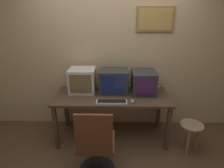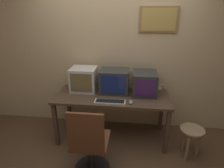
% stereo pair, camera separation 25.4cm
% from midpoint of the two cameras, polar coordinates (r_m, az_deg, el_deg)
% --- Properties ---
extents(wall_back, '(8.00, 0.08, 2.60)m').
position_cam_midpoint_polar(wall_back, '(3.11, 3.39, 9.31)').
color(wall_back, '#D1B284').
rests_on(wall_back, ground_plane).
extents(desk, '(1.73, 0.70, 0.75)m').
position_cam_midpoint_polar(desk, '(2.90, 2.51, -4.99)').
color(desk, '#4C3828').
rests_on(desk, ground_plane).
extents(monitor_left, '(0.40, 0.36, 0.37)m').
position_cam_midpoint_polar(monitor_left, '(3.00, -6.14, 1.41)').
color(monitor_left, beige).
rests_on(monitor_left, desk).
extents(monitor_center, '(0.44, 0.36, 0.36)m').
position_cam_midpoint_polar(monitor_center, '(2.93, 3.21, 0.87)').
color(monitor_center, '#333333').
rests_on(monitor_center, desk).
extents(monitor_right, '(0.36, 0.42, 0.34)m').
position_cam_midpoint_polar(monitor_right, '(2.93, 12.36, 0.19)').
color(monitor_right, '#333333').
rests_on(monitor_right, desk).
extents(keyboard_main, '(0.44, 0.14, 0.03)m').
position_cam_midpoint_polar(keyboard_main, '(2.64, 2.20, -5.47)').
color(keyboard_main, beige).
rests_on(keyboard_main, desk).
extents(mouse_near_keyboard, '(0.06, 0.11, 0.04)m').
position_cam_midpoint_polar(mouse_near_keyboard, '(2.65, 8.52, -5.51)').
color(mouse_near_keyboard, gray).
rests_on(mouse_near_keyboard, desk).
extents(desk_clock, '(0.11, 0.07, 0.10)m').
position_cam_midpoint_polar(desk_clock, '(3.16, 16.51, -1.00)').
color(desk_clock, '#A38456').
rests_on(desk_clock, desk).
extents(office_chair, '(0.47, 0.47, 0.97)m').
position_cam_midpoint_polar(office_chair, '(2.39, -3.65, -18.67)').
color(office_chair, black).
rests_on(office_chair, ground_plane).
extents(side_stool, '(0.33, 0.33, 0.45)m').
position_cam_midpoint_polar(side_stool, '(2.96, 25.37, -14.09)').
color(side_stool, '#9E7F5B').
rests_on(side_stool, ground_plane).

